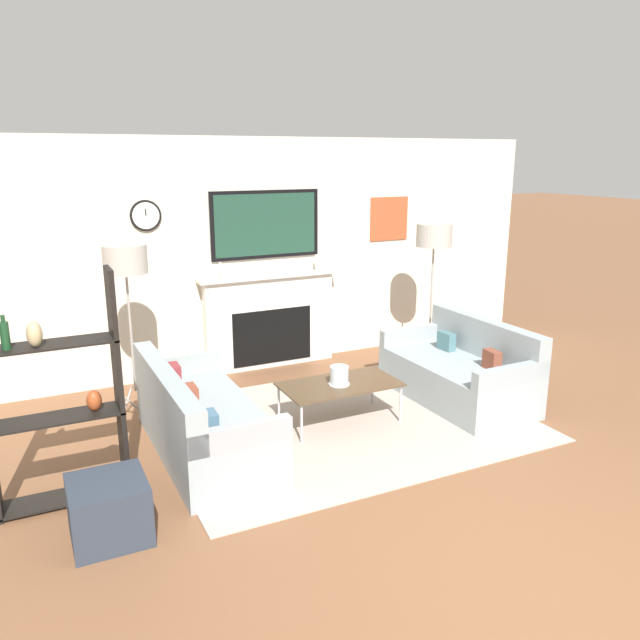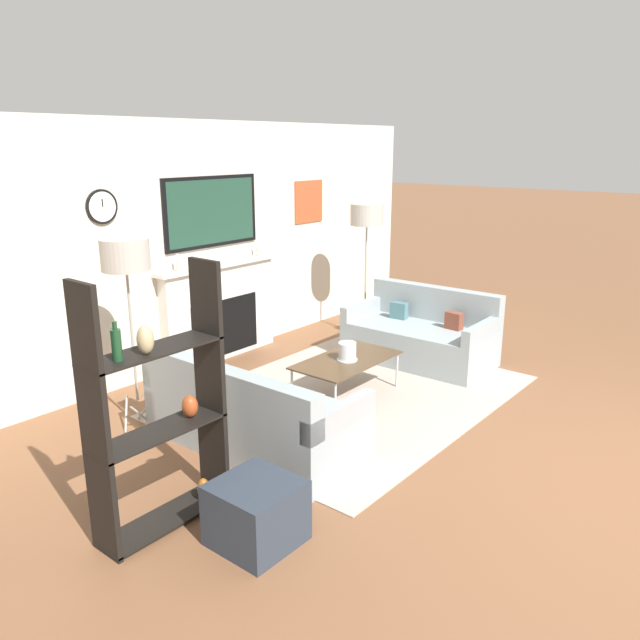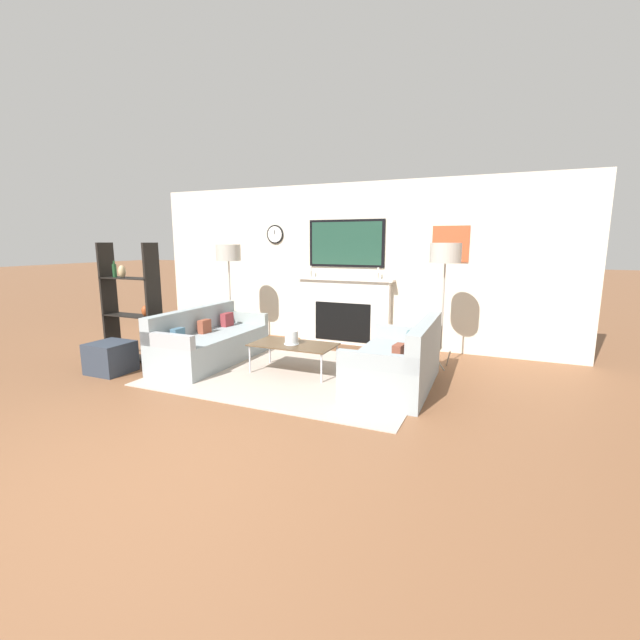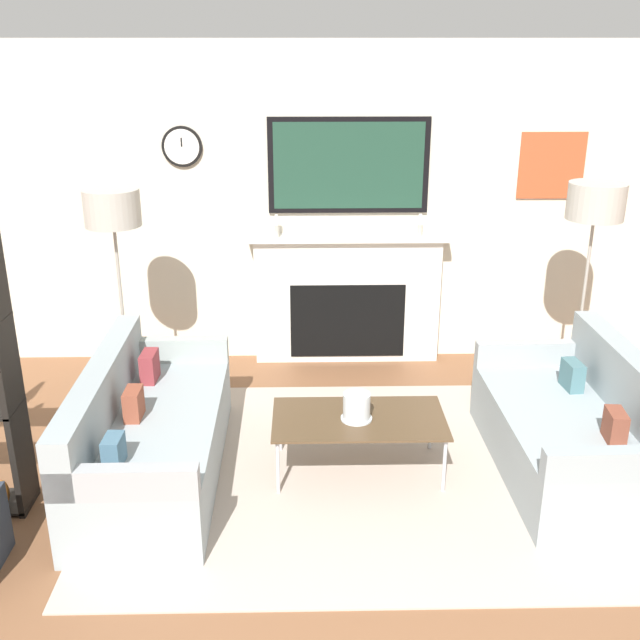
{
  "view_description": "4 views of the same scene",
  "coord_description": "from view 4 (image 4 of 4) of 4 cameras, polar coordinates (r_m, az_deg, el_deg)",
  "views": [
    {
      "loc": [
        -2.64,
        -2.14,
        2.5
      ],
      "look_at": [
        -0.01,
        3.24,
        0.91
      ],
      "focal_mm": 35.0,
      "sensor_mm": 36.0,
      "label": 1
    },
    {
      "loc": [
        -4.7,
        -0.7,
        2.46
      ],
      "look_at": [
        -0.15,
        3.01,
        0.78
      ],
      "focal_mm": 35.0,
      "sensor_mm": 36.0,
      "label": 2
    },
    {
      "loc": [
        2.52,
        -2.17,
        1.74
      ],
      "look_at": [
        0.32,
        2.87,
        0.73
      ],
      "focal_mm": 24.0,
      "sensor_mm": 36.0,
      "label": 3
    },
    {
      "loc": [
        -0.37,
        -1.53,
        2.7
      ],
      "look_at": [
        -0.26,
        3.44,
        0.82
      ],
      "focal_mm": 42.0,
      "sensor_mm": 36.0,
      "label": 4
    }
  ],
  "objects": [
    {
      "name": "couch_left",
      "position": [
        5.02,
        -12.92,
        -8.69
      ],
      "size": [
        0.82,
        1.89,
        0.78
      ],
      "color": "#919DA1",
      "rests_on": "ground_plane"
    },
    {
      "name": "couch_right",
      "position": [
        5.22,
        18.88,
        -8.07
      ],
      "size": [
        0.91,
        1.65,
        0.83
      ],
      "color": "#919DA1",
      "rests_on": "ground_plane"
    },
    {
      "name": "floor_lamp_left",
      "position": [
        5.63,
        -15.54,
        8.02
      ],
      "size": [
        0.4,
        0.4,
        1.7
      ],
      "color": "#9E998E",
      "rests_on": "ground_plane"
    },
    {
      "name": "fireplace_wall",
      "position": [
        6.44,
        2.15,
        7.46
      ],
      "size": [
        7.47,
        0.28,
        2.7
      ],
      "color": "beige",
      "rests_on": "ground_plane"
    },
    {
      "name": "hurricane_candle",
      "position": [
        4.84,
        2.8,
        -6.73
      ],
      "size": [
        0.2,
        0.2,
        0.18
      ],
      "color": "silver",
      "rests_on": "coffee_table"
    },
    {
      "name": "coffee_table",
      "position": [
        4.9,
        2.98,
        -7.68
      ],
      "size": [
        1.12,
        0.61,
        0.4
      ],
      "color": "#4C3823",
      "rests_on": "ground_plane"
    },
    {
      "name": "floor_lamp_right",
      "position": [
        5.85,
        20.27,
        8.26
      ],
      "size": [
        0.41,
        0.41,
        1.73
      ],
      "color": "#9E998E",
      "rests_on": "ground_plane"
    },
    {
      "name": "area_rug",
      "position": [
        5.07,
        3.21,
        -11.46
      ],
      "size": [
        3.39,
        2.56,
        0.01
      ],
      "color": "#B1A193",
      "rests_on": "ground_plane"
    }
  ]
}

